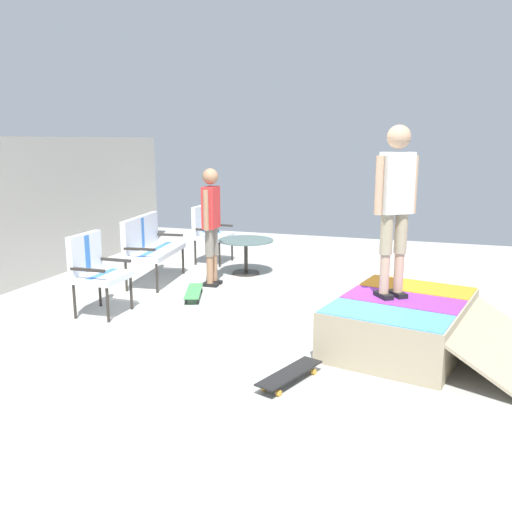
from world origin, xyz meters
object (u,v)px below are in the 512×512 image
at_px(patio_table, 246,250).
at_px(skate_ramp, 404,323).
at_px(skateboard_by_bench, 194,292).
at_px(person_skater, 396,198).
at_px(patio_bench, 148,243).
at_px(person_watching, 211,218).
at_px(patio_chair_near_house, 208,229).
at_px(skateboard_spare, 290,374).
at_px(patio_chair_by_wall, 94,266).

bearing_deg(patio_table, skate_ramp, -133.72).
bearing_deg(skateboard_by_bench, person_skater, -109.40).
xyz_separation_m(patio_bench, person_watching, (0.11, -1.00, 0.42)).
bearing_deg(skate_ramp, patio_chair_near_house, 48.68).
height_order(skate_ramp, patio_chair_near_house, patio_chair_near_house).
height_order(patio_table, skateboard_spare, patio_table).
height_order(patio_chair_near_house, patio_chair_by_wall, same).
height_order(skate_ramp, person_skater, person_skater).
height_order(person_watching, skateboard_spare, person_watching).
bearing_deg(patio_chair_near_house, skateboard_spare, -148.78).
bearing_deg(patio_bench, patio_chair_by_wall, -175.68).
xyz_separation_m(patio_table, person_watching, (-0.83, 0.26, 0.63)).
distance_m(patio_table, skateboard_spare, 4.14).
bearing_deg(patio_chair_near_house, person_skater, -132.26).
bearing_deg(skateboard_spare, patio_chair_near_house, 31.22).
relative_size(skate_ramp, person_skater, 1.27).
distance_m(patio_chair_near_house, patio_chair_by_wall, 3.16).
relative_size(patio_chair_near_house, patio_table, 1.13).
bearing_deg(patio_bench, skateboard_by_bench, -120.11).
height_order(patio_table, person_watching, person_watching).
xyz_separation_m(patio_chair_by_wall, person_skater, (0.05, -3.62, 0.97)).
bearing_deg(person_watching, patio_chair_by_wall, 152.89).
distance_m(skate_ramp, skateboard_by_bench, 3.07).
distance_m(person_skater, skateboard_by_bench, 3.26).
relative_size(skate_ramp, skateboard_by_bench, 2.76).
distance_m(patio_bench, skateboard_by_bench, 1.28).
height_order(skate_ramp, skateboard_by_bench, skate_ramp).
distance_m(patio_bench, skateboard_spare, 4.12).
bearing_deg(skateboard_spare, skate_ramp, -37.36).
bearing_deg(person_skater, patio_chair_near_house, 47.74).
xyz_separation_m(skate_ramp, patio_chair_near_house, (3.14, 3.58, 0.35)).
relative_size(patio_bench, skateboard_spare, 1.59).
relative_size(patio_chair_near_house, person_skater, 0.57).
xyz_separation_m(patio_chair_near_house, skateboard_by_bench, (-2.14, -0.68, -0.53)).
relative_size(patio_chair_near_house, patio_chair_by_wall, 1.00).
relative_size(patio_chair_by_wall, skateboard_by_bench, 1.24).
distance_m(patio_bench, patio_table, 1.59).
bearing_deg(patio_chair_near_house, patio_chair_by_wall, 176.22).
bearing_deg(skateboard_by_bench, skateboard_spare, -138.55).
height_order(skate_ramp, patio_bench, patio_bench).
bearing_deg(patio_chair_near_house, skateboard_by_bench, -162.33).
xyz_separation_m(patio_chair_by_wall, skateboard_by_bench, (1.02, -0.89, -0.53)).
bearing_deg(person_skater, skateboard_spare, 148.54).
height_order(patio_chair_near_house, person_skater, person_skater).
xyz_separation_m(patio_bench, patio_table, (0.94, -1.26, -0.21)).
height_order(patio_chair_near_house, skateboard_by_bench, patio_chair_near_house).
bearing_deg(patio_table, patio_bench, 126.81).
bearing_deg(patio_bench, person_skater, -112.48).
xyz_separation_m(person_watching, skateboard_by_bench, (-0.70, -0.01, -0.95)).
xyz_separation_m(person_watching, skateboard_spare, (-2.92, -1.97, -0.95)).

